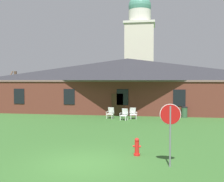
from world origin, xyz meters
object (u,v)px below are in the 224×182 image
at_px(fire_hydrant, 137,147).
at_px(trash_bin, 184,112).
at_px(stop_sign, 170,122).
at_px(lawn_chair_near_door, 124,114).
at_px(lawn_chair_by_porch, 111,113).
at_px(lawn_chair_left_end, 133,113).

xyz_separation_m(fire_hydrant, trash_bin, (3.49, 12.60, 0.12)).
height_order(stop_sign, trash_bin, stop_sign).
distance_m(fire_hydrant, trash_bin, 13.08).
height_order(lawn_chair_near_door, fire_hydrant, lawn_chair_near_door).
bearing_deg(trash_bin, lawn_chair_near_door, -156.32).
bearing_deg(lawn_chair_by_porch, trash_bin, 12.74).
relative_size(lawn_chair_by_porch, trash_bin, 0.98).
bearing_deg(lawn_chair_by_porch, stop_sign, -70.85).
bearing_deg(stop_sign, fire_hydrant, 134.91).
height_order(stop_sign, lawn_chair_left_end, stop_sign).
bearing_deg(lawn_chair_by_porch, lawn_chair_left_end, -0.06).
bearing_deg(lawn_chair_by_porch, lawn_chair_near_door, -31.52).
height_order(stop_sign, lawn_chair_near_door, stop_sign).
distance_m(lawn_chair_near_door, fire_hydrant, 10.47).
bearing_deg(stop_sign, lawn_chair_left_end, 100.73).
distance_m(stop_sign, lawn_chair_left_end, 12.78).
xyz_separation_m(lawn_chair_near_door, lawn_chair_left_end, (0.66, 0.80, 0.00)).
distance_m(lawn_chair_near_door, lawn_chair_left_end, 1.04).
height_order(lawn_chair_near_door, trash_bin, trash_bin).
relative_size(fire_hydrant, trash_bin, 0.81).
xyz_separation_m(lawn_chair_left_end, fire_hydrant, (1.01, -11.14, -0.12)).
distance_m(stop_sign, fire_hydrant, 2.36).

